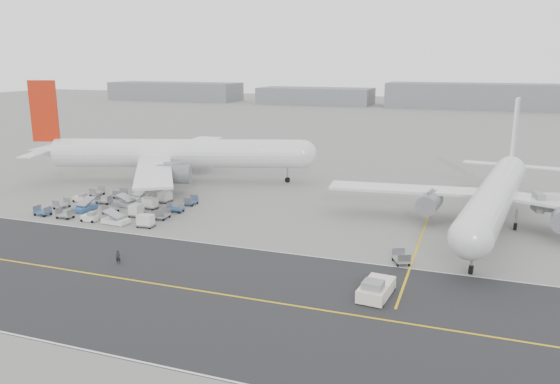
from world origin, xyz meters
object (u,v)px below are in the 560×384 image
(pushback_tug, at_px, (376,289))
(ground_crew_a, at_px, (118,257))
(airliner_b, at_px, (496,194))
(airliner_a, at_px, (172,153))

(pushback_tug, relative_size, ground_crew_a, 4.32)
(airliner_b, height_order, pushback_tug, airliner_b)
(airliner_a, height_order, pushback_tug, airliner_a)
(airliner_a, relative_size, pushback_tug, 7.42)
(ground_crew_a, bearing_deg, pushback_tug, -15.05)
(airliner_b, xyz_separation_m, ground_crew_a, (-47.55, -34.87, -4.64))
(pushback_tug, bearing_deg, airliner_b, 74.28)
(airliner_b, bearing_deg, pushback_tug, -103.86)
(airliner_b, distance_m, pushback_tug, 36.27)
(pushback_tug, distance_m, ground_crew_a, 34.38)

